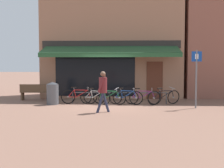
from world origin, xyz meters
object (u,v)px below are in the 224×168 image
object	(u,v)px
pedestrian_adult	(103,87)
parking_sign	(196,73)
litter_bin	(53,93)
park_bench	(35,92)
bicycle_blue	(126,97)
bicycle_black	(164,97)
bicycle_purple	(143,97)
bicycle_silver	(95,97)
bicycle_red	(79,96)
bicycle_green	(109,97)

from	to	relation	value
pedestrian_adult	parking_sign	xyz separation A→B (m)	(3.98, 1.31, 0.54)
litter_bin	park_bench	xyz separation A→B (m)	(-1.38, 1.66, -0.08)
bicycle_blue	bicycle_black	distance (m)	1.83
bicycle_blue	litter_bin	distance (m)	3.51
litter_bin	bicycle_purple	bearing A→B (deg)	2.47
pedestrian_adult	parking_sign	distance (m)	4.23
bicycle_blue	parking_sign	bearing A→B (deg)	-4.97
bicycle_silver	pedestrian_adult	distance (m)	2.58
bicycle_black	bicycle_silver	bearing A→B (deg)	153.88
bicycle_blue	park_bench	xyz separation A→B (m)	(-4.88, 1.51, 0.10)
bicycle_purple	bicycle_black	bearing A→B (deg)	2.35
bicycle_purple	park_bench	bearing A→B (deg)	169.70
bicycle_blue	bicycle_black	size ratio (longest dim) A/B	0.99
bicycle_red	bicycle_blue	distance (m)	2.28
bicycle_purple	litter_bin	xyz separation A→B (m)	(-4.34, -0.19, 0.19)
bicycle_blue	bicycle_purple	distance (m)	0.84
bicycle_green	parking_sign	bearing A→B (deg)	4.01
pedestrian_adult	parking_sign	world-z (taller)	parking_sign
bicycle_green	bicycle_black	xyz separation A→B (m)	(2.64, -0.01, 0.01)
bicycle_green	bicycle_black	size ratio (longest dim) A/B	1.00
bicycle_silver	bicycle_black	xyz separation A→B (m)	(3.31, -0.04, 0.02)
bicycle_red	parking_sign	bearing A→B (deg)	-16.77
bicycle_red	bicycle_silver	xyz separation A→B (m)	(0.79, -0.14, -0.02)
litter_bin	parking_sign	distance (m)	6.72
park_bench	bicycle_silver	bearing A→B (deg)	-24.33
bicycle_silver	bicycle_green	world-z (taller)	bicycle_green
pedestrian_adult	litter_bin	world-z (taller)	pedestrian_adult
bicycle_red	bicycle_black	size ratio (longest dim) A/B	1.07
bicycle_purple	bicycle_green	bearing A→B (deg)	-175.13
litter_bin	park_bench	world-z (taller)	litter_bin
bicycle_red	bicycle_black	bearing A→B (deg)	-6.03
bicycle_purple	bicycle_red	bearing A→B (deg)	-178.50
park_bench	bicycle_red	bearing A→B (deg)	-28.00
pedestrian_adult	litter_bin	bearing A→B (deg)	133.35
pedestrian_adult	litter_bin	size ratio (longest dim) A/B	1.52
bicycle_purple	pedestrian_adult	size ratio (longest dim) A/B	1.06
bicycle_green	bicycle_blue	world-z (taller)	bicycle_green
parking_sign	park_bench	size ratio (longest dim) A/B	1.58
bicycle_silver	bicycle_green	xyz separation A→B (m)	(0.67, -0.03, 0.01)
park_bench	bicycle_black	bearing A→B (deg)	-13.62
bicycle_silver	bicycle_purple	distance (m)	2.31
parking_sign	park_bench	bearing A→B (deg)	162.02
bicycle_silver	litter_bin	world-z (taller)	litter_bin
bicycle_silver	bicycle_blue	distance (m)	1.48
pedestrian_adult	bicycle_blue	bearing A→B (deg)	63.22
bicycle_red	litter_bin	world-z (taller)	litter_bin
bicycle_blue	bicycle_black	bearing A→B (deg)	14.40
bicycle_red	bicycle_purple	size ratio (longest dim) A/B	1.03
bicycle_red	bicycle_purple	distance (m)	3.11
litter_bin	bicycle_black	bearing A→B (deg)	1.68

